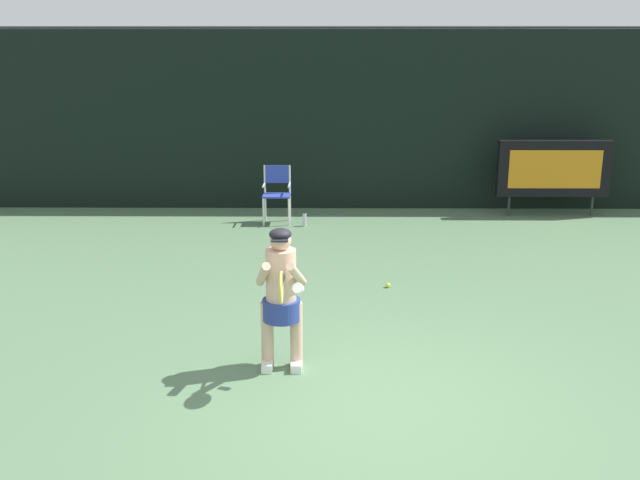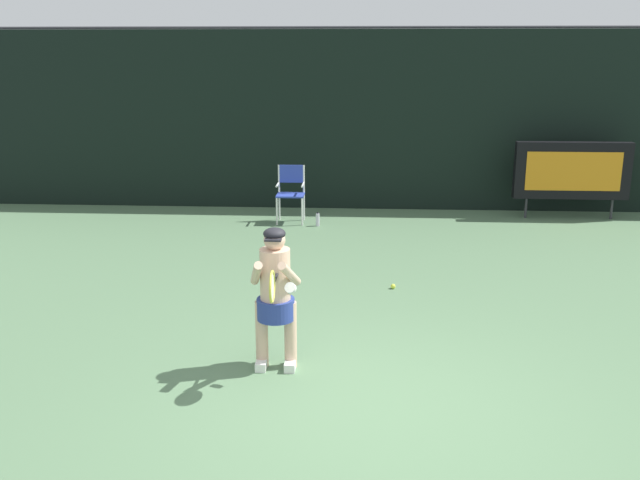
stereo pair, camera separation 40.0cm
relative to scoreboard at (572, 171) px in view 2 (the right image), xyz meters
name	(u,v)px [view 2 (the right image)]	position (x,y,z in m)	size (l,w,h in m)	color
ground	(369,419)	(-3.96, -7.99, -0.96)	(18.00, 22.00, 0.03)	#557653
backdrop_screen	(367,121)	(-3.96, 0.70, 0.86)	(18.00, 0.12, 3.66)	black
scoreboard	(572,171)	(0.00, 0.00, 0.00)	(2.20, 0.21, 1.50)	black
umpire_chair	(291,190)	(-5.41, -0.59, -0.33)	(0.52, 0.44, 1.08)	white
water_bottle	(318,220)	(-4.87, -0.91, -0.82)	(0.07, 0.07, 0.27)	silver
tennis_player	(275,292)	(-4.91, -6.98, -0.13)	(0.53, 0.60, 1.50)	white
tennis_racket	(272,286)	(-4.88, -7.47, 0.11)	(0.03, 0.60, 0.31)	black
tennis_ball_loose	(393,286)	(-3.60, -4.43, -0.91)	(0.07, 0.07, 0.07)	#CCDB3D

